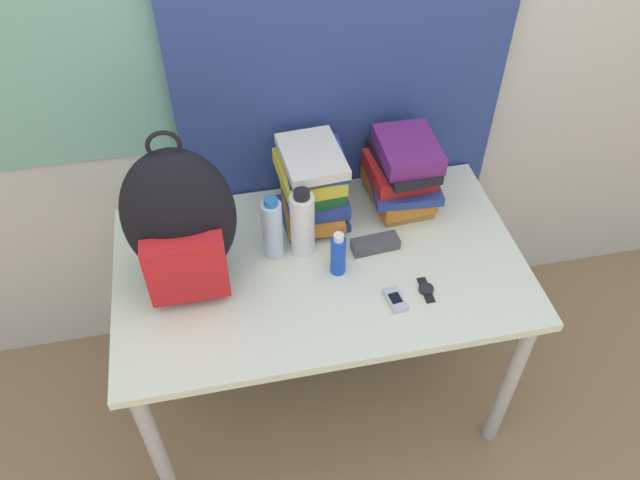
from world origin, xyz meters
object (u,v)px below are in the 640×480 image
Objects in this scene: book_stack_center at (402,173)px; sunglasses_case at (375,244)px; backpack at (180,222)px; sports_bottle at (302,223)px; cell_phone at (395,300)px; book_stack_left at (312,184)px; sunscreen_bottle at (338,255)px; water_bottle at (273,229)px; wristwatch at (426,289)px.

book_stack_center reaches higher than sunglasses_case.
backpack reaches higher than sports_bottle.
book_stack_center reaches higher than cell_phone.
book_stack_left reaches higher than sunglasses_case.
book_stack_left is (0.41, 0.20, -0.09)m from backpack.
book_stack_left is 1.82× the size of sunscreen_bottle.
sports_bottle is 0.25m from sunglasses_case.
cell_phone is (0.57, -0.22, -0.21)m from backpack.
sports_bottle is (0.09, -0.00, 0.01)m from water_bottle.
cell_phone is 0.22m from sunglasses_case.
book_stack_left is 1.23× the size of water_bottle.
sports_bottle reaches higher than sunglasses_case.
cell_phone is (0.22, -0.26, -0.11)m from sports_bottle.
cell_phone is at bearing -48.14° from sunscreen_bottle.
book_stack_left reaches higher than wristwatch.
water_bottle is (-0.45, -0.15, -0.02)m from book_stack_center.
sunscreen_bottle is (0.09, -0.11, -0.04)m from sports_bottle.
cell_phone is 0.10m from wristwatch.
book_stack_left reaches higher than book_stack_center.
sports_bottle is (0.35, 0.04, -0.11)m from backpack.
sunscreen_bottle is (0.03, -0.27, -0.06)m from book_stack_left.
book_stack_center is 0.26m from sunglasses_case.
wristwatch is (-0.03, -0.39, -0.12)m from book_stack_center.
water_bottle reaches higher than wristwatch.
backpack reaches higher than wristwatch.
book_stack_center is 0.48m from water_bottle.
book_stack_center is at bearing 71.87° from cell_phone.
backpack is 0.37m from sports_bottle.
water_bottle is 0.94× the size of sports_bottle.
backpack is 5.60× the size of cell_phone.
book_stack_center is at bearing 54.89° from sunglasses_case.
sunscreen_bottle is 0.28m from wristwatch.
backpack is 0.47m from sunscreen_bottle.
water_bottle is at bearing 172.70° from sunglasses_case.
book_stack_center is 1.84× the size of sunscreen_bottle.
wristwatch is at bearing -29.92° from water_bottle.
book_stack_left is 2.88× the size of wristwatch.
sunscreen_bottle is 1.65× the size of cell_phone.
sunglasses_case is (-0.14, -0.19, -0.11)m from book_stack_center.
book_stack_left is 0.22m from water_bottle.
wristwatch is at bearing -36.11° from sports_bottle.
water_bottle is 1.48× the size of sunscreen_bottle.
sports_bottle is 0.15m from sunscreen_bottle.
sunscreen_bottle is at bearing -135.92° from book_stack_center.
cell_phone is at bearing -49.25° from sports_bottle.
book_stack_left is at bearing 45.73° from water_bottle.
sunglasses_case is at bearing -125.11° from book_stack_center.
book_stack_left is 0.30m from book_stack_center.
sports_bottle reaches higher than wristwatch.
sunglasses_case is 0.22m from wristwatch.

